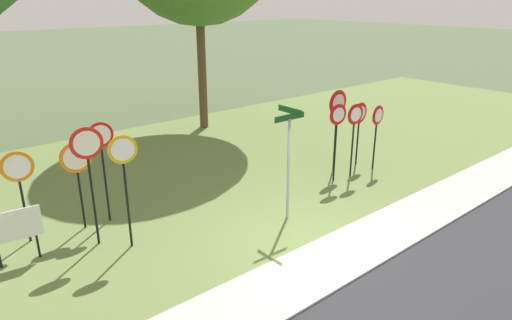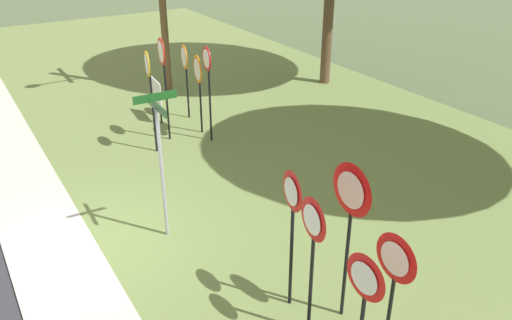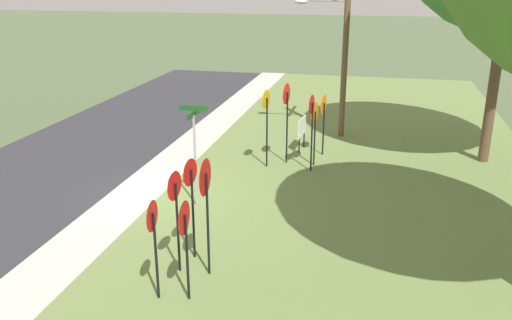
% 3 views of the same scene
% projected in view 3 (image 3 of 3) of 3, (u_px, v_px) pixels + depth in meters
% --- Properties ---
extents(ground_plane, '(160.00, 160.00, 0.00)m').
position_uv_depth(ground_plane, '(161.00, 197.00, 16.43)').
color(ground_plane, '#4C5B3D').
extents(road_asphalt, '(44.00, 6.40, 0.01)m').
position_uv_depth(road_asphalt, '(22.00, 184.00, 17.44)').
color(road_asphalt, '#2D2D33').
rests_on(road_asphalt, ground_plane).
extents(sidewalk_strip, '(44.00, 1.60, 0.06)m').
position_uv_depth(sidewalk_strip, '(136.00, 194.00, 16.59)').
color(sidewalk_strip, '#BCB7AD').
rests_on(sidewalk_strip, ground_plane).
extents(grass_median, '(44.00, 12.00, 0.04)m').
position_uv_depth(grass_median, '(360.00, 215.00, 15.16)').
color(grass_median, olive).
rests_on(grass_median, ground_plane).
extents(stop_sign_near_left, '(0.75, 0.17, 2.26)m').
position_uv_depth(stop_sign_near_left, '(314.00, 120.00, 18.57)').
color(stop_sign_near_left, black).
rests_on(stop_sign_near_left, grass_median).
extents(stop_sign_near_right, '(0.63, 0.13, 2.65)m').
position_uv_depth(stop_sign_near_right, '(312.00, 117.00, 17.90)').
color(stop_sign_near_right, black).
rests_on(stop_sign_near_right, grass_median).
extents(stop_sign_far_left, '(0.64, 0.15, 2.71)m').
position_uv_depth(stop_sign_far_left, '(266.00, 112.00, 18.34)').
color(stop_sign_far_left, black).
rests_on(stop_sign_far_left, grass_median).
extents(stop_sign_far_center, '(0.72, 0.14, 2.86)m').
position_uv_depth(stop_sign_far_center, '(287.00, 106.00, 18.67)').
color(stop_sign_far_center, black).
rests_on(stop_sign_far_center, grass_median).
extents(stop_sign_far_right, '(0.71, 0.16, 2.26)m').
position_uv_depth(stop_sign_far_right, '(323.00, 112.00, 19.68)').
color(stop_sign_far_right, black).
rests_on(stop_sign_far_right, grass_median).
extents(yield_sign_near_left, '(0.82, 0.10, 2.72)m').
position_uv_depth(yield_sign_near_left, '(205.00, 189.00, 11.50)').
color(yield_sign_near_left, black).
rests_on(yield_sign_near_left, grass_median).
extents(yield_sign_near_right, '(0.71, 0.10, 2.19)m').
position_uv_depth(yield_sign_near_right, '(184.00, 228.00, 10.69)').
color(yield_sign_near_right, black).
rests_on(yield_sign_near_right, grass_median).
extents(yield_sign_far_left, '(0.66, 0.12, 2.40)m').
position_uv_depth(yield_sign_far_left, '(175.00, 199.00, 11.71)').
color(yield_sign_far_left, black).
rests_on(yield_sign_far_left, grass_median).
extents(yield_sign_far_right, '(0.65, 0.11, 2.18)m').
position_uv_depth(yield_sign_far_right, '(153.00, 228.00, 10.73)').
color(yield_sign_far_right, black).
rests_on(yield_sign_far_right, grass_median).
extents(yield_sign_center, '(0.64, 0.14, 2.47)m').
position_uv_depth(yield_sign_center, '(191.00, 186.00, 12.29)').
color(yield_sign_center, black).
rests_on(yield_sign_center, grass_median).
extents(street_name_post, '(0.96, 0.82, 2.97)m').
position_uv_depth(street_name_post, '(195.00, 147.00, 15.19)').
color(street_name_post, '#9EA0A8').
rests_on(street_name_post, grass_median).
extents(utility_pole, '(2.10, 2.22, 7.54)m').
position_uv_depth(utility_pole, '(342.00, 35.00, 21.26)').
color(utility_pole, brown).
rests_on(utility_pole, grass_median).
extents(notice_board, '(1.10, 0.14, 1.25)m').
position_uv_depth(notice_board, '(302.00, 129.00, 20.51)').
color(notice_board, black).
rests_on(notice_board, grass_median).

